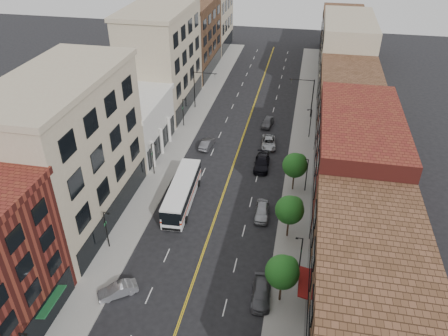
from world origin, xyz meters
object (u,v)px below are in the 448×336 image
Objects in this scene: car_lane_b at (269,143)px; car_lane_c at (268,122)px; city_bus at (182,191)px; car_parked_far at (262,211)px; car_lane_behind at (207,144)px; car_lane_a at (262,163)px; car_parked_mid at (261,294)px; car_angle_b at (118,290)px.

car_lane_c is (-1.00, 7.34, 0.03)m from car_lane_b.
city_bus is 10.84m from car_parked_far.
car_lane_behind is at bearing 88.00° from city_bus.
car_lane_b is (0.29, 6.62, -0.08)m from car_lane_a.
city_bus is 2.63× the size of car_parked_mid.
car_parked_mid is at bearing -91.35° from car_lane_b.
car_lane_b is (-2.79, 31.77, 0.01)m from car_parked_mid.
car_lane_behind reaches higher than car_angle_b.
car_parked_mid is 31.89m from car_lane_b.
car_lane_behind reaches higher than car_lane_b.
car_parked_mid is at bearing 118.52° from car_lane_behind.
car_lane_c is at bearing 91.29° from car_parked_far.
city_bus reaches higher than car_parked_mid.
car_parked_far reaches higher than car_angle_b.
car_lane_c is at bearing 91.16° from car_parked_mid.
car_lane_behind is (-11.00, 15.95, -0.08)m from car_parked_far.
car_parked_far is 19.38m from car_lane_behind.
car_angle_b is 0.89× the size of car_parked_far.
car_angle_b is 0.96× the size of car_lane_c.
city_bus is at bearing 126.70° from car_parked_mid.
car_parked_mid is 1.11× the size of car_lane_c.
car_lane_a is (9.29, 10.95, -1.06)m from city_bus.
car_angle_b is 14.74m from car_parked_mid.
car_parked_far is 18.36m from car_lane_b.
car_angle_b is at bearing -115.31° from car_lane_b.
car_lane_c is at bearing 129.84° from car_angle_b.
car_lane_a is at bearing 161.23° from car_lane_behind.
car_parked_far reaches higher than car_lane_b.
car_lane_behind is (1.93, 31.84, 0.03)m from car_angle_b.
car_lane_behind is at bearing 108.83° from car_parked_mid.
city_bus reaches higher than car_angle_b.
car_parked_far is (12.93, 15.89, 0.11)m from car_angle_b.
car_parked_mid is 1.11× the size of car_lane_behind.
car_angle_b is 29.87m from car_lane_a.
car_angle_b is 0.96× the size of car_lane_behind.
car_lane_b is at bearing 125.39° from car_angle_b.
car_lane_a reaches higher than car_angle_b.
city_bus is 2.31× the size of car_lane_a.
car_parked_far is 0.91× the size of car_lane_b.
car_lane_b is (9.58, 17.58, -1.15)m from city_bus.
city_bus is at bearing 96.20° from car_lane_behind.
city_bus reaches higher than car_lane_b.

